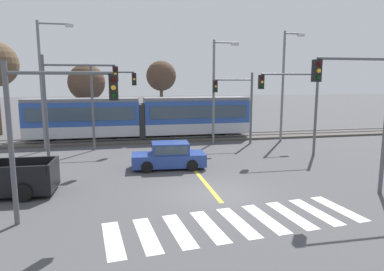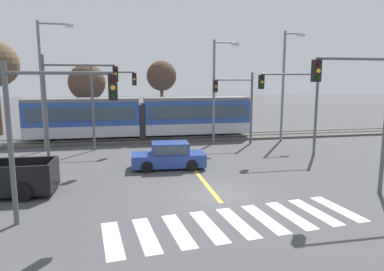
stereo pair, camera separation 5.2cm
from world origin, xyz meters
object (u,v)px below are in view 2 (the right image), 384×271
at_px(sedan_crossing, 169,156).
at_px(traffic_light_far_left, 108,95).
at_px(bare_tree_west, 87,83).
at_px(street_lamp_centre, 216,86).
at_px(traffic_light_mid_right, 297,98).
at_px(bare_tree_east, 161,76).
at_px(traffic_light_mid_left, 70,94).
at_px(street_lamp_west, 45,78).
at_px(light_rail_tram, 142,116).
at_px(traffic_light_near_right, 363,101).
at_px(traffic_light_near_left, 49,117).
at_px(street_lamp_east, 285,81).
at_px(traffic_light_far_right, 238,98).

relative_size(sedan_crossing, traffic_light_far_left, 0.70).
bearing_deg(bare_tree_west, street_lamp_centre, -34.31).
distance_m(traffic_light_mid_right, bare_tree_east, 15.51).
distance_m(sedan_crossing, bare_tree_east, 15.94).
relative_size(traffic_light_mid_left, street_lamp_west, 0.71).
bearing_deg(traffic_light_mid_left, traffic_light_mid_right, -0.31).
bearing_deg(street_lamp_west, bare_tree_west, 73.72).
distance_m(traffic_light_far_left, street_lamp_centre, 8.39).
relative_size(light_rail_tram, traffic_light_mid_left, 2.85).
xyz_separation_m(traffic_light_near_right, bare_tree_east, (-6.17, 21.52, 1.27)).
height_order(traffic_light_far_left, traffic_light_near_left, traffic_light_far_left).
height_order(light_rail_tram, traffic_light_mid_right, traffic_light_mid_right).
xyz_separation_m(traffic_light_mid_right, traffic_light_near_right, (-1.24, -7.97, 0.26)).
bearing_deg(sedan_crossing, street_lamp_east, 34.00).
bearing_deg(traffic_light_far_right, traffic_light_far_left, -178.41).
distance_m(street_lamp_west, street_lamp_centre, 12.63).
relative_size(traffic_light_far_left, traffic_light_near_right, 0.97).
xyz_separation_m(sedan_crossing, bare_tree_east, (1.36, 15.16, 4.75)).
height_order(light_rail_tram, sedan_crossing, light_rail_tram).
distance_m(traffic_light_mid_left, street_lamp_east, 17.08).
xyz_separation_m(traffic_light_far_right, traffic_light_near_left, (-11.51, -13.27, 0.13)).
bearing_deg(traffic_light_far_left, traffic_light_mid_right, -20.67).
bearing_deg(traffic_light_mid_right, traffic_light_mid_left, 179.69).
height_order(traffic_light_mid_right, traffic_light_near_right, traffic_light_near_right).
xyz_separation_m(traffic_light_far_right, bare_tree_west, (-12.16, 7.64, 1.18)).
bearing_deg(street_lamp_east, traffic_light_near_right, -102.98).
relative_size(light_rail_tram, traffic_light_far_left, 3.04).
xyz_separation_m(traffic_light_far_left, street_lamp_centre, (8.33, 0.77, 0.65)).
bearing_deg(street_lamp_west, sedan_crossing, -40.91).
relative_size(traffic_light_mid_right, traffic_light_far_left, 0.96).
xyz_separation_m(traffic_light_near_right, bare_tree_west, (-13.24, 20.54, 0.66)).
height_order(traffic_light_far_left, bare_tree_west, bare_tree_west).
xyz_separation_m(sedan_crossing, bare_tree_west, (-5.71, 14.18, 4.14)).
bearing_deg(traffic_light_mid_right, traffic_light_far_right, 115.19).
height_order(traffic_light_near_right, bare_tree_west, bare_tree_west).
height_order(traffic_light_far_right, traffic_light_near_left, traffic_light_near_left).
bearing_deg(bare_tree_east, street_lamp_centre, -67.32).
relative_size(traffic_light_far_left, street_lamp_centre, 0.75).
bearing_deg(traffic_light_near_left, street_lamp_west, 101.70).
xyz_separation_m(sedan_crossing, street_lamp_centre, (4.76, 7.04, 3.93)).
distance_m(light_rail_tram, traffic_light_far_right, 8.34).
relative_size(traffic_light_far_right, bare_tree_east, 0.81).
distance_m(sedan_crossing, traffic_light_far_right, 9.66).
relative_size(traffic_light_mid_right, bare_tree_east, 0.84).
bearing_deg(street_lamp_centre, traffic_light_near_left, -125.50).
height_order(traffic_light_far_left, street_lamp_centre, street_lamp_centre).
bearing_deg(sedan_crossing, light_rail_tram, 95.59).
bearing_deg(traffic_light_far_left, street_lamp_centre, 5.29).
xyz_separation_m(traffic_light_mid_left, bare_tree_west, (-0.21, 12.49, 0.60)).
bearing_deg(street_lamp_centre, street_lamp_west, -178.97).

